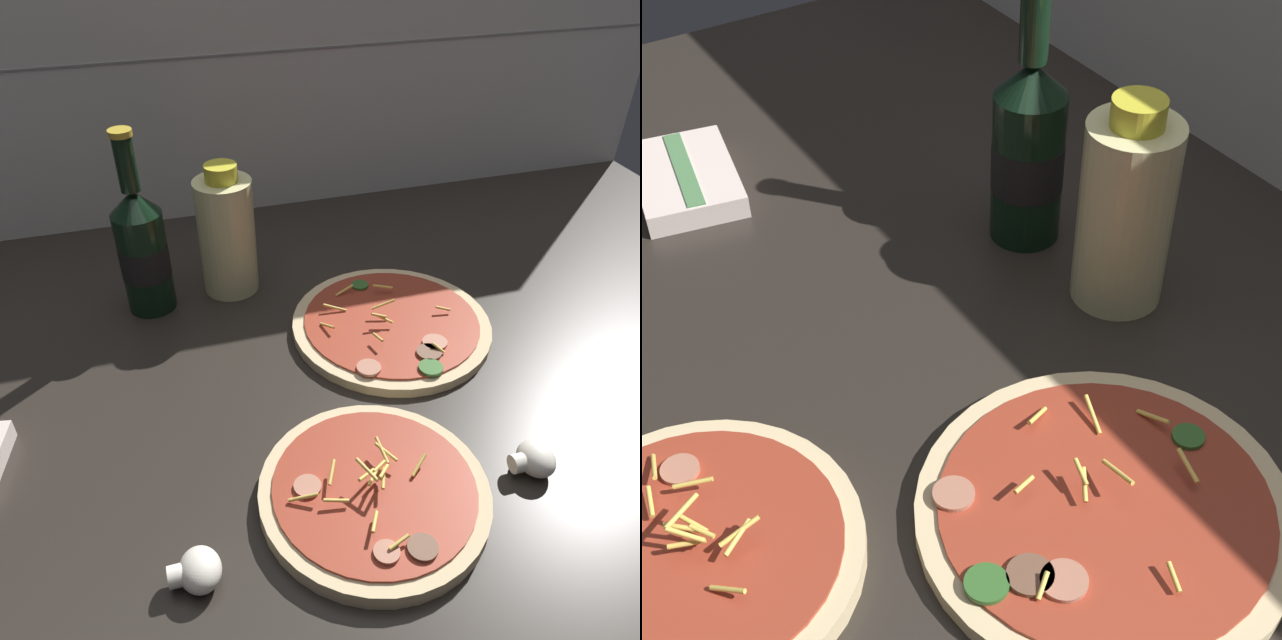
% 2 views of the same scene
% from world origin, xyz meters
% --- Properties ---
extents(counter_slab, '(1.60, 0.90, 0.03)m').
position_xyz_m(counter_slab, '(0.00, 0.00, 0.01)').
color(counter_slab, '#28231E').
rests_on(counter_slab, ground).
extents(tile_backsplash, '(1.60, 0.01, 0.60)m').
position_xyz_m(tile_backsplash, '(0.00, 0.45, 0.30)').
color(tile_backsplash, silver).
rests_on(tile_backsplash, ground).
extents(pizza_near, '(0.24, 0.24, 0.05)m').
position_xyz_m(pizza_near, '(-0.01, -0.23, 0.04)').
color(pizza_near, beige).
rests_on(pizza_near, counter_slab).
extents(pizza_far, '(0.27, 0.27, 0.04)m').
position_xyz_m(pizza_far, '(0.12, 0.03, 0.03)').
color(pizza_far, beige).
rests_on(pizza_far, counter_slab).
extents(beer_bottle, '(0.07, 0.07, 0.26)m').
position_xyz_m(beer_bottle, '(-0.20, 0.18, 0.12)').
color(beer_bottle, black).
rests_on(beer_bottle, counter_slab).
extents(oil_bottle, '(0.08, 0.08, 0.20)m').
position_xyz_m(oil_bottle, '(-0.08, 0.20, 0.12)').
color(oil_bottle, beige).
rests_on(oil_bottle, counter_slab).
extents(mushroom_left, '(0.05, 0.05, 0.03)m').
position_xyz_m(mushroom_left, '(0.17, -0.24, 0.04)').
color(mushroom_left, white).
rests_on(mushroom_left, counter_slab).
extents(mushroom_right, '(0.05, 0.05, 0.03)m').
position_xyz_m(mushroom_right, '(-0.19, -0.27, 0.04)').
color(mushroom_right, white).
rests_on(mushroom_right, counter_slab).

